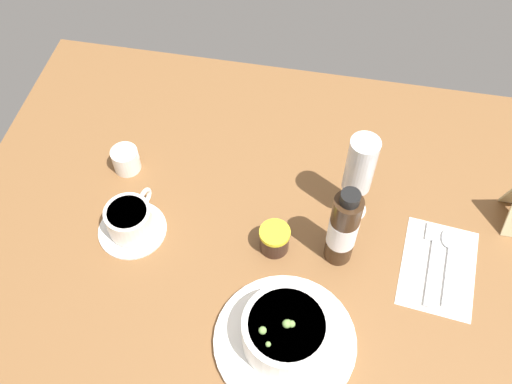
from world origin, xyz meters
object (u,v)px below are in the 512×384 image
at_px(wine_glass, 360,169).
at_px(jam_jar, 274,239).
at_px(sauce_bottle_brown, 343,229).
at_px(creamer_jug, 126,159).
at_px(coffee_cup, 130,221).
at_px(porridge_bowl, 286,334).
at_px(cutlery_setting, 439,265).

bearing_deg(wine_glass, jam_jar, -139.83).
bearing_deg(sauce_bottle_brown, creamer_jug, 164.53).
height_order(coffee_cup, creamer_jug, coffee_cup).
xyz_separation_m(porridge_bowl, creamer_jug, (-0.36, 0.29, -0.01)).
height_order(cutlery_setting, jam_jar, jam_jar).
xyz_separation_m(porridge_bowl, sauce_bottle_brown, (0.07, 0.18, 0.05)).
height_order(cutlery_setting, wine_glass, wine_glass).
bearing_deg(sauce_bottle_brown, cutlery_setting, 3.17).
bearing_deg(coffee_cup, wine_glass, 17.24).
xyz_separation_m(porridge_bowl, coffee_cup, (-0.30, 0.16, -0.01)).
bearing_deg(porridge_bowl, coffee_cup, 152.53).
bearing_deg(jam_jar, coffee_cup, -177.12).
height_order(coffee_cup, wine_glass, wine_glass).
relative_size(creamer_jug, wine_glass, 0.32).
xyz_separation_m(cutlery_setting, creamer_jug, (-0.60, 0.11, 0.02)).
relative_size(coffee_cup, sauce_bottle_brown, 0.71).
xyz_separation_m(creamer_jug, jam_jar, (0.31, -0.12, 0.00)).
relative_size(coffee_cup, wine_glass, 0.68).
xyz_separation_m(cutlery_setting, coffee_cup, (-0.54, -0.03, 0.03)).
xyz_separation_m(wine_glass, jam_jar, (-0.12, -0.11, -0.10)).
xyz_separation_m(wine_glass, sauce_bottle_brown, (-0.01, -0.10, -0.04)).
distance_m(cutlery_setting, jam_jar, 0.29).
bearing_deg(coffee_cup, porridge_bowl, -27.47).
bearing_deg(jam_jar, cutlery_setting, 3.20).
height_order(porridge_bowl, coffee_cup, porridge_bowl).
bearing_deg(jam_jar, sauce_bottle_brown, 3.25).
relative_size(creamer_jug, sauce_bottle_brown, 0.34).
bearing_deg(wine_glass, coffee_cup, -162.76).
xyz_separation_m(jam_jar, sauce_bottle_brown, (0.11, 0.01, 0.06)).
bearing_deg(coffee_cup, jam_jar, 2.88).
xyz_separation_m(cutlery_setting, sauce_bottle_brown, (-0.18, -0.01, 0.08)).
bearing_deg(porridge_bowl, jam_jar, 105.15).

